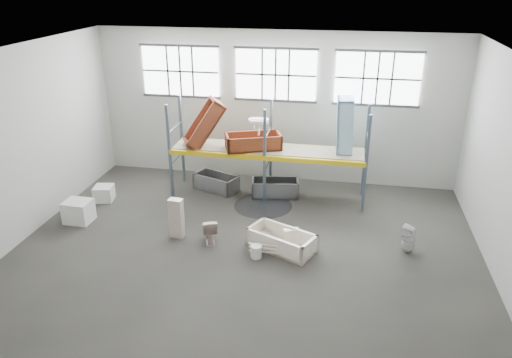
% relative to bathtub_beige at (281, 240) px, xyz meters
% --- Properties ---
extents(floor, '(12.00, 10.00, 0.10)m').
position_rel_bathtub_beige_xyz_m(floor, '(-0.90, -0.27, -0.30)').
color(floor, '#49453F').
rests_on(floor, ground).
extents(ceiling, '(12.00, 10.00, 0.10)m').
position_rel_bathtub_beige_xyz_m(ceiling, '(-0.90, -0.27, 4.80)').
color(ceiling, silver).
rests_on(ceiling, ground).
extents(wall_back, '(12.00, 0.10, 5.00)m').
position_rel_bathtub_beige_xyz_m(wall_back, '(-0.90, 4.78, 2.25)').
color(wall_back, '#B7B7AB').
rests_on(wall_back, ground).
extents(wall_front, '(12.00, 0.10, 5.00)m').
position_rel_bathtub_beige_xyz_m(wall_front, '(-0.90, -5.32, 2.25)').
color(wall_front, '#B3B3A7').
rests_on(wall_front, ground).
extents(wall_left, '(0.10, 10.00, 5.00)m').
position_rel_bathtub_beige_xyz_m(wall_left, '(-6.95, -0.27, 2.25)').
color(wall_left, '#9C9B90').
rests_on(wall_left, ground).
extents(window_left, '(2.60, 0.04, 1.60)m').
position_rel_bathtub_beige_xyz_m(window_left, '(-4.10, 4.67, 3.35)').
color(window_left, white).
rests_on(window_left, wall_back).
extents(window_mid, '(2.60, 0.04, 1.60)m').
position_rel_bathtub_beige_xyz_m(window_mid, '(-0.90, 4.67, 3.35)').
color(window_mid, white).
rests_on(window_mid, wall_back).
extents(window_right, '(2.60, 0.04, 1.60)m').
position_rel_bathtub_beige_xyz_m(window_right, '(2.30, 4.67, 3.35)').
color(window_right, white).
rests_on(window_right, wall_back).
extents(rack_upright_la, '(0.08, 0.08, 3.00)m').
position_rel_bathtub_beige_xyz_m(rack_upright_la, '(-3.90, 2.63, 1.25)').
color(rack_upright_la, slate).
rests_on(rack_upright_la, floor).
extents(rack_upright_lb, '(0.08, 0.08, 3.00)m').
position_rel_bathtub_beige_xyz_m(rack_upright_lb, '(-3.90, 3.83, 1.25)').
color(rack_upright_lb, slate).
rests_on(rack_upright_lb, floor).
extents(rack_upright_ma, '(0.08, 0.08, 3.00)m').
position_rel_bathtub_beige_xyz_m(rack_upright_ma, '(-0.90, 2.63, 1.25)').
color(rack_upright_ma, slate).
rests_on(rack_upright_ma, floor).
extents(rack_upright_mb, '(0.08, 0.08, 3.00)m').
position_rel_bathtub_beige_xyz_m(rack_upright_mb, '(-0.90, 3.83, 1.25)').
color(rack_upright_mb, slate).
rests_on(rack_upright_mb, floor).
extents(rack_upright_ra, '(0.08, 0.08, 3.00)m').
position_rel_bathtub_beige_xyz_m(rack_upright_ra, '(2.10, 2.63, 1.25)').
color(rack_upright_ra, slate).
rests_on(rack_upright_ra, floor).
extents(rack_upright_rb, '(0.08, 0.08, 3.00)m').
position_rel_bathtub_beige_xyz_m(rack_upright_rb, '(2.10, 3.83, 1.25)').
color(rack_upright_rb, slate).
rests_on(rack_upright_rb, floor).
extents(rack_beam_front, '(6.00, 0.10, 0.14)m').
position_rel_bathtub_beige_xyz_m(rack_beam_front, '(-0.90, 2.63, 1.25)').
color(rack_beam_front, yellow).
rests_on(rack_beam_front, floor).
extents(rack_beam_back, '(6.00, 0.10, 0.14)m').
position_rel_bathtub_beige_xyz_m(rack_beam_back, '(-0.90, 3.83, 1.25)').
color(rack_beam_back, yellow).
rests_on(rack_beam_back, floor).
extents(shelf_deck, '(5.90, 1.10, 0.03)m').
position_rel_bathtub_beige_xyz_m(shelf_deck, '(-0.90, 3.23, 1.33)').
color(shelf_deck, gray).
rests_on(shelf_deck, floor).
extents(wet_patch, '(1.80, 1.80, 0.00)m').
position_rel_bathtub_beige_xyz_m(wet_patch, '(-0.90, 2.43, -0.25)').
color(wet_patch, black).
rests_on(wet_patch, floor).
extents(bathtub_beige, '(1.91, 1.46, 0.51)m').
position_rel_bathtub_beige_xyz_m(bathtub_beige, '(0.00, 0.00, 0.00)').
color(bathtub_beige, white).
rests_on(bathtub_beige, floor).
extents(cistern_spare, '(0.45, 0.33, 0.39)m').
position_rel_bathtub_beige_xyz_m(cistern_spare, '(0.22, 0.25, 0.03)').
color(cistern_spare, '#F5E7CE').
rests_on(cistern_spare, bathtub_beige).
extents(sink_in_tub, '(0.47, 0.47, 0.15)m').
position_rel_bathtub_beige_xyz_m(sink_in_tub, '(-0.55, 0.25, -0.09)').
color(sink_in_tub, beige).
rests_on(sink_in_tub, bathtub_beige).
extents(toilet_beige, '(0.61, 0.78, 0.70)m').
position_rel_bathtub_beige_xyz_m(toilet_beige, '(-1.94, 0.05, 0.09)').
color(toilet_beige, beige).
rests_on(toilet_beige, floor).
extents(cistern_tall, '(0.38, 0.27, 1.12)m').
position_rel_bathtub_beige_xyz_m(cistern_tall, '(-2.87, 0.12, 0.31)').
color(cistern_tall, '#C3ACA0').
rests_on(cistern_tall, floor).
extents(toilet_white, '(0.44, 0.44, 0.74)m').
position_rel_bathtub_beige_xyz_m(toilet_white, '(3.22, 0.47, 0.12)').
color(toilet_white, white).
rests_on(toilet_white, floor).
extents(steel_tub_left, '(1.57, 1.16, 0.52)m').
position_rel_bathtub_beige_xyz_m(steel_tub_left, '(-2.62, 3.32, 0.01)').
color(steel_tub_left, '#B0B1B7').
rests_on(steel_tub_left, floor).
extents(steel_tub_right, '(1.57, 0.92, 0.54)m').
position_rel_bathtub_beige_xyz_m(steel_tub_right, '(-0.65, 3.22, 0.02)').
color(steel_tub_right, '#95999C').
rests_on(steel_tub_right, floor).
extents(rust_tub_flat, '(1.86, 1.33, 0.48)m').
position_rel_bathtub_beige_xyz_m(rust_tub_flat, '(-1.34, 3.14, 1.57)').
color(rust_tub_flat, brown).
rests_on(rust_tub_flat, shelf_deck).
extents(rust_tub_tilted, '(1.52, 1.26, 1.61)m').
position_rel_bathtub_beige_xyz_m(rust_tub_tilted, '(-2.90, 3.17, 2.04)').
color(rust_tub_tilted, maroon).
rests_on(rust_tub_tilted, shelf_deck).
extents(sink_on_shelf, '(0.64, 0.51, 0.54)m').
position_rel_bathtub_beige_xyz_m(sink_on_shelf, '(-1.16, 3.03, 1.84)').
color(sink_on_shelf, white).
rests_on(sink_on_shelf, rust_tub_flat).
extents(blue_tub_upright, '(0.57, 0.82, 1.71)m').
position_rel_bathtub_beige_xyz_m(blue_tub_upright, '(1.41, 3.40, 2.14)').
color(blue_tub_upright, '#96C2DE').
rests_on(blue_tub_upright, shelf_deck).
extents(bucket, '(0.34, 0.34, 0.33)m').
position_rel_bathtub_beige_xyz_m(bucket, '(-0.57, -0.52, -0.09)').
color(bucket, white).
rests_on(bucket, floor).
extents(carton_near, '(0.76, 0.66, 0.64)m').
position_rel_bathtub_beige_xyz_m(carton_near, '(-5.95, 0.45, 0.06)').
color(carton_near, white).
rests_on(carton_near, floor).
extents(carton_far, '(0.66, 0.66, 0.47)m').
position_rel_bathtub_beige_xyz_m(carton_far, '(-5.90, 1.89, -0.02)').
color(carton_far, silver).
rests_on(carton_far, floor).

